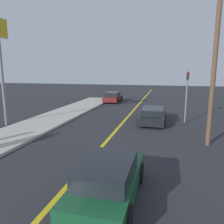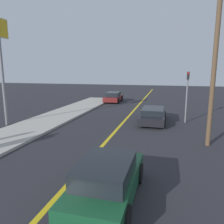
% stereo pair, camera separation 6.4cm
% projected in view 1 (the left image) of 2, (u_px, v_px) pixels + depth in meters
% --- Properties ---
extents(road_center_line, '(0.20, 60.00, 0.01)m').
position_uv_depth(road_center_line, '(125.00, 120.00, 17.92)').
color(road_center_line, gold).
rests_on(road_center_line, ground_plane).
extents(sidewalk_left, '(3.37, 30.13, 0.15)m').
position_uv_depth(sidewalk_left, '(42.00, 123.00, 16.53)').
color(sidewalk_left, '#ADA89E').
rests_on(sidewalk_left, ground_plane).
extents(car_near_right_lane, '(1.86, 4.11, 1.35)m').
position_uv_depth(car_near_right_lane, '(108.00, 180.00, 6.77)').
color(car_near_right_lane, '#144728').
rests_on(car_near_right_lane, ground_plane).
extents(car_ahead_center, '(1.99, 4.81, 1.13)m').
position_uv_depth(car_ahead_center, '(153.00, 115.00, 17.08)').
color(car_ahead_center, black).
rests_on(car_ahead_center, ground_plane).
extents(car_far_distant, '(2.02, 4.03, 1.27)m').
position_uv_depth(car_far_distant, '(113.00, 97.00, 27.78)').
color(car_far_distant, maroon).
rests_on(car_far_distant, ground_plane).
extents(traffic_light, '(0.18, 0.40, 3.89)m').
position_uv_depth(traffic_light, '(187.00, 92.00, 16.51)').
color(traffic_light, slate).
rests_on(traffic_light, ground_plane).
extents(utility_pole, '(0.24, 0.24, 7.33)m').
position_uv_depth(utility_pole, '(213.00, 77.00, 11.17)').
color(utility_pole, brown).
rests_on(utility_pole, ground_plane).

